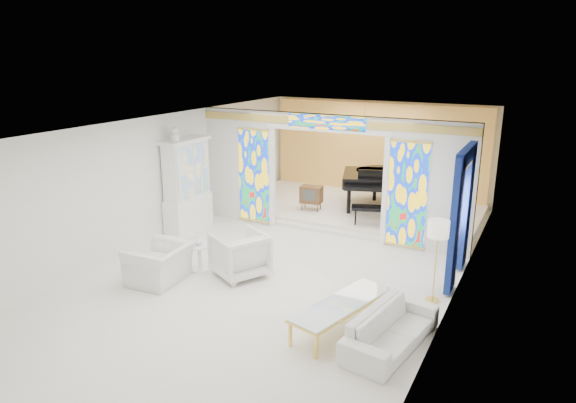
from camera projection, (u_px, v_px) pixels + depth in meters
The scene contains 24 objects.
floor at pixel (290, 261), 11.28m from camera, with size 12.00×12.00×0.00m, color white.
ceiling at pixel (290, 124), 10.45m from camera, with size 7.00×12.00×0.02m, color white.
wall_back at pixel (378, 150), 15.98m from camera, with size 7.00×0.02×3.00m, color white.
wall_front at pixel (46, 321), 5.75m from camera, with size 7.00×0.02×3.00m, color white.
wall_left at pixel (162, 177), 12.42m from camera, with size 0.02×12.00×3.00m, color white.
wall_right at pixel (461, 219), 9.32m from camera, with size 0.02×12.00×3.00m, color white.
partition_wall at pixel (327, 170), 12.52m from camera, with size 7.00×0.22×3.00m.
stained_glass_left at pixel (254, 176), 13.43m from camera, with size 0.90×0.04×2.40m, color gold.
stained_glass_right at pixel (407, 195), 11.63m from camera, with size 0.90×0.04×2.40m, color gold.
stained_glass_transom at pixel (327, 122), 12.11m from camera, with size 2.00×0.04×0.34m, color gold.
alcove_platform at pixel (355, 209), 14.75m from camera, with size 6.80×3.80×0.18m, color white.
gold_curtain_back at pixel (377, 150), 15.88m from camera, with size 6.70×0.10×2.90m, color #F9BB56.
chandelier at pixel (364, 124), 13.90m from camera, with size 0.48×0.48×0.30m, color #E0BF4E.
blue_drapes at pixel (462, 204), 9.94m from camera, with size 0.14×1.85×2.65m.
china_cabinet at pixel (187, 186), 12.89m from camera, with size 0.56×1.46×2.72m.
armchair_left at pixel (160, 264), 10.17m from camera, with size 1.16×1.01×0.75m, color white.
armchair_right at pixel (240, 254), 10.42m from camera, with size 0.98×1.01×0.92m, color white.
sofa at pixel (391, 329), 7.94m from camera, with size 1.99×0.78×0.58m, color white.
side_table at pixel (199, 254), 10.63m from camera, with size 0.53×0.53×0.59m.
vase at pixel (199, 241), 10.55m from camera, with size 0.16×0.16×0.17m, color silver.
coffee_table at pixel (342, 305), 8.41m from camera, with size 1.17×2.17×0.46m.
floor_lamp at pixel (438, 233), 9.11m from camera, with size 0.49×0.49×1.56m.
grand_piano at pixel (377, 178), 14.52m from camera, with size 2.18×3.32×1.19m.
tv_console at pixel (311, 195), 14.23m from camera, with size 0.63×0.46×0.68m.
Camera 1 is at (4.79, -9.31, 4.40)m, focal length 32.00 mm.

